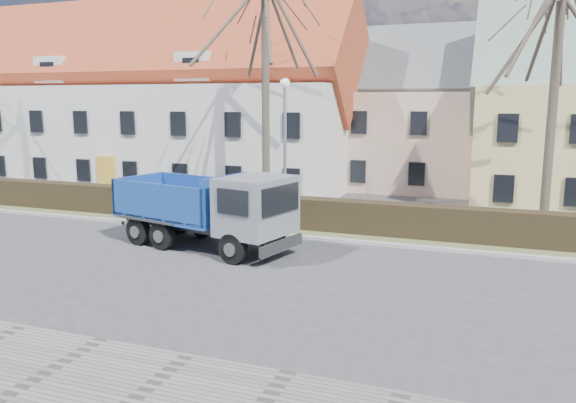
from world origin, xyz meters
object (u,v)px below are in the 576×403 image
at_px(cart_frame, 122,217).
at_px(parked_car_a, 229,192).
at_px(dump_truck, 199,208).
at_px(streetlight, 285,151).

xyz_separation_m(cart_frame, parked_car_a, (2.12, 6.25, 0.30)).
bearing_deg(parked_car_a, dump_truck, -169.10).
relative_size(dump_truck, cart_frame, 10.34).
xyz_separation_m(streetlight, parked_car_a, (-4.45, 3.51, -2.55)).
relative_size(streetlight, parked_car_a, 1.74).
relative_size(streetlight, cart_frame, 9.07).
height_order(dump_truck, streetlight, streetlight).
bearing_deg(streetlight, parked_car_a, 141.73).
height_order(streetlight, cart_frame, streetlight).
height_order(cart_frame, parked_car_a, parked_car_a).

